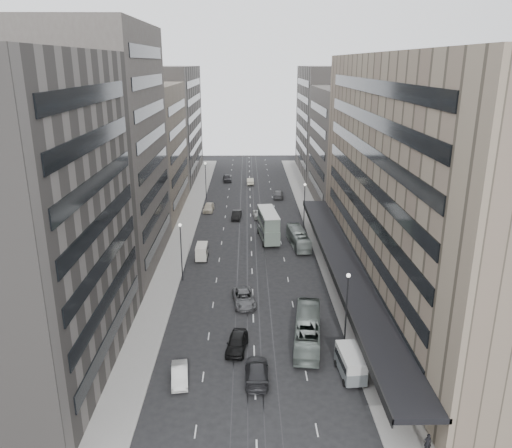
{
  "coord_description": "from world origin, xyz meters",
  "views": [
    {
      "loc": [
        -0.63,
        -51.75,
        28.87
      ],
      "look_at": [
        0.61,
        16.8,
        6.63
      ],
      "focal_mm": 35.0,
      "sensor_mm": 36.0,
      "label": 1
    }
  ],
  "objects": [
    {
      "name": "vw_microbus",
      "position": [
        9.2,
        -10.54,
        1.43
      ],
      "size": [
        2.47,
        4.9,
        2.57
      ],
      "rotation": [
        0.0,
        0.0,
        0.07
      ],
      "color": "slate",
      "rests_on": "ground"
    },
    {
      "name": "bus_far",
      "position": [
        7.73,
        25.34,
        1.37
      ],
      "size": [
        3.28,
        10.05,
        2.75
      ],
      "primitive_type": "imported",
      "rotation": [
        0.0,
        0.0,
        3.24
      ],
      "color": "gray",
      "rests_on": "ground"
    },
    {
      "name": "sidewalk_left",
      "position": [
        -12.0,
        37.5,
        0.07
      ],
      "size": [
        4.0,
        125.0,
        0.15
      ],
      "primitive_type": "cube",
      "color": "gray",
      "rests_on": "ground"
    },
    {
      "name": "sedan_6",
      "position": [
        1.76,
        41.53,
        0.74
      ],
      "size": [
        2.82,
        5.49,
        1.48
      ],
      "primitive_type": "imported",
      "rotation": [
        0.0,
        0.0,
        3.21
      ],
      "color": "silver",
      "rests_on": "ground"
    },
    {
      "name": "building_left_c",
      "position": [
        -21.5,
        46.0,
        12.5
      ],
      "size": [
        15.0,
        28.0,
        25.0
      ],
      "primitive_type": "cube",
      "color": "#766A5C",
      "rests_on": "ground"
    },
    {
      "name": "building_left_a",
      "position": [
        -21.5,
        -8.0,
        15.0
      ],
      "size": [
        15.0,
        28.0,
        30.0
      ],
      "primitive_type": "cube",
      "color": "#645F5A",
      "rests_on": "ground"
    },
    {
      "name": "pedestrian",
      "position": [
        13.19,
        -20.65,
        0.96
      ],
      "size": [
        0.59,
        0.39,
        1.62
      ],
      "primitive_type": "imported",
      "rotation": [
        0.0,
        0.0,
        3.13
      ],
      "color": "black",
      "rests_on": "sidewalk_right"
    },
    {
      "name": "sedan_1",
      "position": [
        -7.14,
        -11.13,
        0.71
      ],
      "size": [
        2.06,
        4.49,
        1.43
      ],
      "primitive_type": "imported",
      "rotation": [
        0.0,
        0.0,
        0.13
      ],
      "color": "silver",
      "rests_on": "ground"
    },
    {
      "name": "panel_van",
      "position": [
        -7.67,
        19.82,
        1.29
      ],
      "size": [
        1.85,
        3.72,
        2.34
      ],
      "rotation": [
        0.0,
        0.0,
        -0.01
      ],
      "color": "beige",
      "rests_on": "ground"
    },
    {
      "name": "sidewalk_right",
      "position": [
        12.0,
        37.5,
        0.07
      ],
      "size": [
        4.0,
        125.0,
        0.15
      ],
      "primitive_type": "cube",
      "color": "gray",
      "rests_on": "ground"
    },
    {
      "name": "sedan_7",
      "position": [
        6.3,
        56.35,
        0.81
      ],
      "size": [
        2.76,
        5.75,
        1.62
      ],
      "primitive_type": "imported",
      "rotation": [
        0.0,
        0.0,
        3.05
      ],
      "color": "#4F4F51",
      "rests_on": "ground"
    },
    {
      "name": "lamp_right_near",
      "position": [
        9.7,
        -5.0,
        5.2
      ],
      "size": [
        0.44,
        0.44,
        8.32
      ],
      "color": "#262628",
      "rests_on": "ground"
    },
    {
      "name": "building_left_b",
      "position": [
        -21.5,
        19.0,
        17.0
      ],
      "size": [
        15.0,
        26.0,
        34.0
      ],
      "primitive_type": "cube",
      "color": "#49443F",
      "rests_on": "ground"
    },
    {
      "name": "lamp_left_far",
      "position": [
        -9.7,
        55.0,
        5.2
      ],
      "size": [
        0.44,
        0.44,
        8.32
      ],
      "color": "#262628",
      "rests_on": "ground"
    },
    {
      "name": "double_decker",
      "position": [
        2.91,
        28.38,
        2.74
      ],
      "size": [
        3.66,
        9.52,
        5.08
      ],
      "rotation": [
        0.0,
        0.0,
        0.1
      ],
      "color": "slate",
      "rests_on": "ground"
    },
    {
      "name": "lamp_right_far",
      "position": [
        9.7,
        35.0,
        5.2
      ],
      "size": [
        0.44,
        0.44,
        8.32
      ],
      "color": "#262628",
      "rests_on": "ground"
    },
    {
      "name": "ground",
      "position": [
        0.0,
        0.0,
        0.0
      ],
      "size": [
        220.0,
        220.0,
        0.0
      ],
      "primitive_type": "plane",
      "color": "black",
      "rests_on": "ground"
    },
    {
      "name": "sedan_0",
      "position": [
        -1.8,
        -5.79,
        0.85
      ],
      "size": [
        2.65,
        5.19,
        1.69
      ],
      "primitive_type": "imported",
      "rotation": [
        0.0,
        0.0,
        -0.13
      ],
      "color": "black",
      "rests_on": "ground"
    },
    {
      "name": "sedan_3",
      "position": [
        0.18,
        -10.94,
        0.82
      ],
      "size": [
        2.32,
        5.64,
        1.63
      ],
      "primitive_type": "imported",
      "rotation": [
        0.0,
        0.0,
        3.14
      ],
      "color": "#252527",
      "rests_on": "ground"
    },
    {
      "name": "building_right_far",
      "position": [
        21.5,
        82.0,
        14.0
      ],
      "size": [
        15.0,
        32.0,
        28.0
      ],
      "primitive_type": "cube",
      "color": "#645F5A",
      "rests_on": "ground"
    },
    {
      "name": "building_left_d",
      "position": [
        -21.5,
        79.0,
        14.0
      ],
      "size": [
        15.0,
        38.0,
        28.0
      ],
      "primitive_type": "cube",
      "color": "#645F5A",
      "rests_on": "ground"
    },
    {
      "name": "building_right_mid",
      "position": [
        21.5,
        52.0,
        12.0
      ],
      "size": [
        15.0,
        28.0,
        24.0
      ],
      "primitive_type": "cube",
      "color": "#49443F",
      "rests_on": "ground"
    },
    {
      "name": "sedan_4",
      "position": [
        -8.5,
        45.83,
        0.85
      ],
      "size": [
        2.25,
        5.09,
        1.7
      ],
      "primitive_type": "imported",
      "rotation": [
        0.0,
        0.0,
        -0.05
      ],
      "color": "beige",
      "rests_on": "ground"
    },
    {
      "name": "sedan_5",
      "position": [
        -2.73,
        40.68,
        0.77
      ],
      "size": [
        2.03,
        4.78,
        1.53
      ],
      "primitive_type": "imported",
      "rotation": [
        0.0,
        0.0,
        -0.09
      ],
      "color": "black",
      "rests_on": "ground"
    },
    {
      "name": "sedan_9",
      "position": [
        0.13,
        69.58,
        0.78
      ],
      "size": [
        1.75,
        4.75,
        1.55
      ],
      "primitive_type": "imported",
      "rotation": [
        0.0,
        0.0,
        3.16
      ],
      "color": "beige",
      "rests_on": "ground"
    },
    {
      "name": "lamp_left_near",
      "position": [
        -9.7,
        12.0,
        5.2
      ],
      "size": [
        0.44,
        0.44,
        8.32
      ],
      "color": "#262628",
      "rests_on": "ground"
    },
    {
      "name": "bus_near",
      "position": [
        5.76,
        -4.47,
        1.52
      ],
      "size": [
        4.0,
        11.17,
        3.04
      ],
      "primitive_type": "imported",
      "rotation": [
        0.0,
        0.0,
        3.01
      ],
      "color": "gray",
      "rests_on": "ground"
    },
    {
      "name": "sedan_2",
      "position": [
        -1.12,
        4.77,
        0.79
      ],
      "size": [
        3.34,
        5.95,
        1.57
      ],
      "primitive_type": "imported",
      "rotation": [
        0.0,
        0.0,
        0.14
      ],
      "color": "#58595B",
      "rests_on": "ground"
    },
    {
      "name": "sedan_8",
      "position": [
        -5.75,
        72.75,
        0.85
      ],
      "size": [
        2.47,
        5.17,
        1.7
      ],
      "primitive_type": "imported",
      "rotation": [
        0.0,
        0.0,
        0.09
      ],
      "color": "#242326",
      "rests_on": "ground"
    },
    {
      "name": "department_store",
      "position": [
        21.45,
        8.0,
        14.95
      ],
      "size": [
        19.2,
        60.0,
        30.0
      ],
      "color": "gray",
      "rests_on": "ground"
    }
  ]
}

